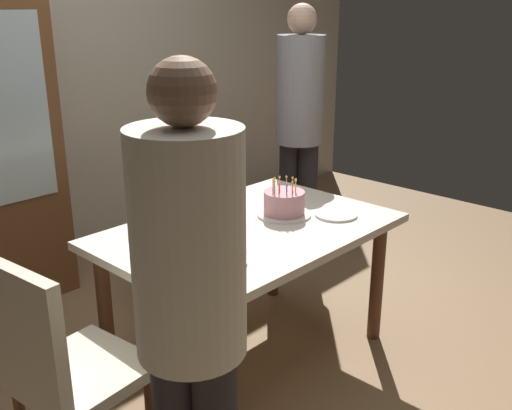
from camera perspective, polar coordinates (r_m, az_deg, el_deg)
ground at (r=3.19m, az=-0.63°, el=-14.38°), size 6.40×6.40×0.00m
back_wall at (r=4.19m, az=-19.72°, el=11.70°), size 6.40×0.10×2.60m
dining_table at (r=2.89m, az=-0.68°, el=-3.86°), size 1.41×0.95×0.73m
birthday_cake at (r=2.99m, az=2.75°, el=0.09°), size 0.28×0.28×0.20m
plate_near_celebrant at (r=2.46m, az=-3.36°, el=-5.60°), size 0.22×0.22×0.01m
plate_far_side at (r=2.95m, az=-4.62°, el=-1.36°), size 0.22×0.22×0.01m
plate_near_guest at (r=3.03m, az=7.77°, el=-0.90°), size 0.22×0.22×0.01m
fork_near_celebrant at (r=2.35m, az=-5.88°, el=-6.96°), size 0.18×0.03×0.01m
fork_far_side at (r=2.85m, az=-6.94°, el=-2.25°), size 0.18×0.05×0.01m
chair_spindle_back at (r=3.65m, az=-6.99°, el=-1.96°), size 0.50×0.50×0.95m
chair_upholstered at (r=2.28m, az=-18.58°, el=-14.52°), size 0.49×0.48×0.95m
person_celebrant at (r=1.71m, az=-6.34°, el=-9.84°), size 0.32×0.32×1.63m
person_guest at (r=4.02m, az=4.26°, el=8.23°), size 0.32×0.32×1.76m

